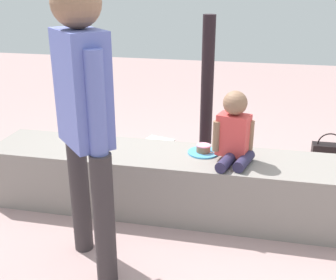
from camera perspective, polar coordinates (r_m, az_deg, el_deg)
The scene contains 11 objects.
ground_plane at distance 3.16m, azimuth 2.15°, elevation -9.48°, with size 12.00×12.00×0.00m, color #AA8A88.
concrete_ledge at distance 3.06m, azimuth 2.21°, elevation -5.90°, with size 2.86×0.51×0.44m, color gray.
child_seated at distance 2.83m, azimuth 8.97°, elevation 1.15°, with size 0.29×0.34×0.48m.
adult_standing at distance 2.24m, azimuth -11.35°, elevation 4.35°, with size 0.37×0.38×1.63m.
cake_plate at distance 3.00m, azimuth 4.82°, elevation -1.42°, with size 0.22×0.22×0.07m.
gift_bag at distance 3.60m, azimuth -3.66°, elevation -2.83°, with size 0.25×0.08×0.34m.
railing_post at distance 3.75m, azimuth 5.23°, elevation 4.16°, with size 0.36×0.36×1.33m.
water_bottle_near_gift at distance 3.82m, azimuth 14.91°, elevation -2.91°, with size 0.06×0.06×0.21m.
party_cup_red at distance 3.61m, azimuth 8.56°, elevation -4.66°, with size 0.09×0.09×0.11m, color red.
cake_box_white at distance 4.04m, azimuth -1.77°, elevation -1.28°, with size 0.27×0.33×0.14m, color white.
handbag_black_leather at distance 4.13m, azimuth 20.96°, elevation -1.72°, with size 0.30×0.13×0.30m.
Camera 1 is at (0.46, -2.68, 1.61)m, focal length 44.89 mm.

